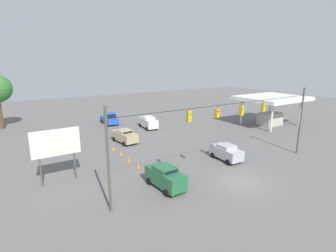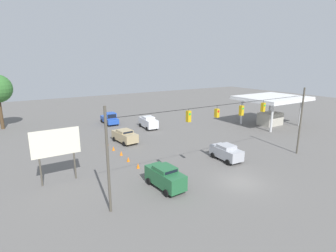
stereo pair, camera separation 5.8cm
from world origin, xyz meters
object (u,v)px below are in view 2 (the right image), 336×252
(traffic_cone_second, at_px, (138,166))
(traffic_cone_farthest, at_px, (107,143))
(roadside_billboard, at_px, (56,145))
(sedan_green_parked_shoulder, at_px, (165,177))
(traffic_cone_nearest, at_px, (148,175))
(pickup_truck_blue_withflow_deep, at_px, (110,119))
(sedan_tan_withflow_far, at_px, (125,136))
(sedan_white_oncoming_deep, at_px, (148,122))
(traffic_cone_third, at_px, (128,159))
(sedan_silver_crossing_near, at_px, (226,152))
(traffic_cone_fifth, at_px, (113,148))
(traffic_cone_fourth, at_px, (121,153))
(overhead_signal_span, at_px, (229,126))
(gas_station, at_px, (271,104))

(traffic_cone_second, height_order, traffic_cone_farthest, same)
(roadside_billboard, bearing_deg, sedan_green_parked_shoulder, 141.02)
(traffic_cone_nearest, xyz_separation_m, traffic_cone_second, (-0.16, -2.59, 0.00))
(pickup_truck_blue_withflow_deep, distance_m, sedan_tan_withflow_far, 12.07)
(traffic_cone_nearest, xyz_separation_m, traffic_cone_farthest, (-0.09, -11.88, 0.00))
(sedan_tan_withflow_far, xyz_separation_m, traffic_cone_nearest, (2.65, 11.85, -0.68))
(sedan_tan_withflow_far, bearing_deg, traffic_cone_second, 74.93)
(sedan_white_oncoming_deep, bearing_deg, traffic_cone_third, 53.21)
(sedan_silver_crossing_near, height_order, roadside_billboard, roadside_billboard)
(pickup_truck_blue_withflow_deep, xyz_separation_m, sedan_tan_withflow_far, (2.17, 11.88, -0.02))
(traffic_cone_fifth, bearing_deg, sedan_silver_crossing_near, 133.86)
(traffic_cone_third, bearing_deg, traffic_cone_fourth, -92.93)
(traffic_cone_third, bearing_deg, overhead_signal_span, 127.91)
(sedan_silver_crossing_near, distance_m, traffic_cone_farthest, 15.86)
(traffic_cone_nearest, distance_m, traffic_cone_third, 4.89)
(traffic_cone_farthest, bearing_deg, sedan_tan_withflow_far, 179.20)
(sedan_silver_crossing_near, bearing_deg, sedan_green_parked_shoulder, 12.05)
(overhead_signal_span, xyz_separation_m, sedan_tan_withflow_far, (4.12, -15.58, -4.13))
(sedan_green_parked_shoulder, relative_size, sedan_tan_withflow_far, 0.95)
(traffic_cone_nearest, bearing_deg, sedan_tan_withflow_far, -102.62)
(gas_station, bearing_deg, traffic_cone_fifth, -3.65)
(sedan_silver_crossing_near, bearing_deg, sedan_white_oncoming_deep, -88.40)
(sedan_tan_withflow_far, relative_size, sedan_silver_crossing_near, 1.14)
(overhead_signal_span, height_order, sedan_silver_crossing_near, overhead_signal_span)
(sedan_silver_crossing_near, relative_size, traffic_cone_second, 7.30)
(sedan_tan_withflow_far, bearing_deg, sedan_silver_crossing_near, 119.59)
(sedan_green_parked_shoulder, relative_size, traffic_cone_third, 7.90)
(traffic_cone_third, distance_m, traffic_cone_fourth, 2.34)
(traffic_cone_farthest, bearing_deg, traffic_cone_nearest, 89.56)
(sedan_green_parked_shoulder, distance_m, roadside_billboard, 10.34)
(sedan_white_oncoming_deep, height_order, traffic_cone_third, sedan_white_oncoming_deep)
(sedan_tan_withflow_far, bearing_deg, traffic_cone_nearest, 77.38)
(traffic_cone_fifth, xyz_separation_m, gas_station, (-28.61, 1.82, 3.46))
(sedan_tan_withflow_far, relative_size, gas_station, 0.40)
(traffic_cone_second, distance_m, traffic_cone_fourth, 4.64)
(traffic_cone_second, distance_m, gas_station, 29.14)
(overhead_signal_span, bearing_deg, sedan_silver_crossing_near, -134.26)
(sedan_tan_withflow_far, distance_m, traffic_cone_farthest, 2.65)
(traffic_cone_third, xyz_separation_m, traffic_cone_fourth, (-0.12, -2.34, 0.00))
(gas_station, bearing_deg, traffic_cone_fourth, 0.77)
(sedan_white_oncoming_deep, height_order, traffic_cone_fourth, sedan_white_oncoming_deep)
(traffic_cone_fifth, distance_m, gas_station, 28.88)
(traffic_cone_nearest, bearing_deg, traffic_cone_second, -93.56)
(pickup_truck_blue_withflow_deep, bearing_deg, sedan_green_parked_shoulder, 80.20)
(pickup_truck_blue_withflow_deep, height_order, sedan_tan_withflow_far, pickup_truck_blue_withflow_deep)
(sedan_tan_withflow_far, bearing_deg, sedan_white_oncoming_deep, -140.96)
(pickup_truck_blue_withflow_deep, bearing_deg, gas_station, 145.95)
(sedan_green_parked_shoulder, relative_size, roadside_billboard, 0.85)
(traffic_cone_second, relative_size, traffic_cone_fifth, 1.00)
(traffic_cone_fifth, bearing_deg, pickup_truck_blue_withflow_deep, -108.50)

